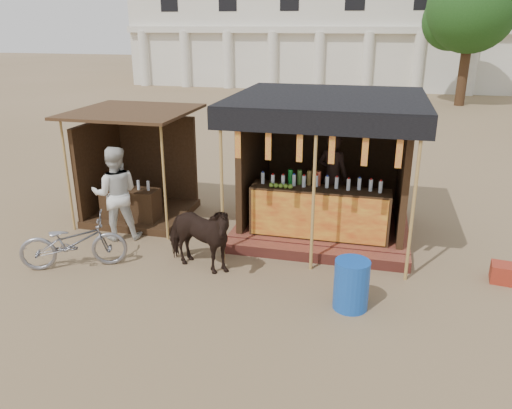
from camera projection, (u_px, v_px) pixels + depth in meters
name	position (u px, v px, depth m)	size (l,w,h in m)	color
ground	(231.00, 307.00, 7.56)	(120.00, 120.00, 0.00)	#846B4C
main_stall	(325.00, 183.00, 10.05)	(3.60, 3.61, 2.78)	brown
secondary_stall	(134.00, 179.00, 10.94)	(2.40, 2.40, 2.38)	#3A2515
cow	(198.00, 237.00, 8.52)	(0.67, 1.48, 1.25)	black
motorbike	(73.00, 242.00, 8.67)	(0.63, 1.81, 0.95)	gray
bystander	(116.00, 193.00, 9.73)	(0.91, 0.71, 1.87)	silver
blue_barrel	(351.00, 285.00, 7.44)	(0.52, 0.52, 0.78)	#174CAD
red_crate	(503.00, 273.00, 8.27)	(0.38, 0.36, 0.31)	maroon
cooler	(361.00, 238.00, 9.45)	(0.67, 0.48, 0.46)	#1B7B39
background_building	(327.00, 25.00, 33.99)	(26.00, 7.45, 8.18)	silver
tree	(467.00, 11.00, 24.89)	(4.50, 4.40, 7.00)	#382314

